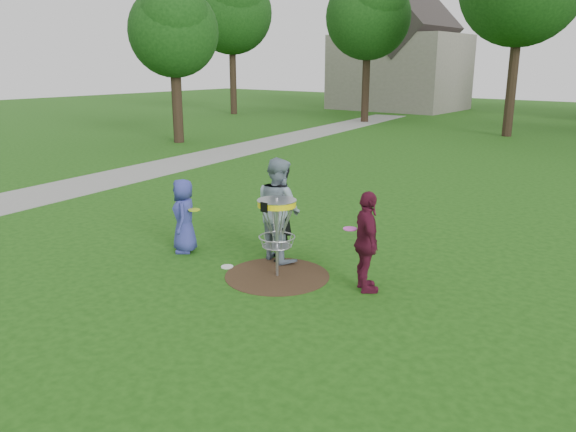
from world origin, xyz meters
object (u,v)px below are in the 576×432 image
Objects in this scene: player_blue at (184,216)px; player_grey at (279,209)px; disc_golf_basket at (277,219)px; player_maroon at (367,242)px; player_black at (279,212)px.

player_blue is 1.88m from player_grey.
disc_golf_basket is at bearing 141.43° from player_grey.
player_grey is 1.17× the size of player_maroon.
player_grey is (1.69, 0.79, 0.24)m from player_blue.
player_maroon is at bearing 53.75° from player_blue.
player_black is 0.06m from player_grey.
player_blue is 0.75× the size of player_grey.
player_black reaches higher than player_maroon.
player_black is 0.86m from disc_golf_basket.
player_maroon is at bearing -174.54° from player_grey.
player_maroon reaches higher than player_blue.
player_maroon is at bearing 14.28° from disc_golf_basket.
player_maroon is (2.02, -0.30, -0.08)m from player_black.
player_blue is 3.76m from player_maroon.
player_black reaches higher than player_blue.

